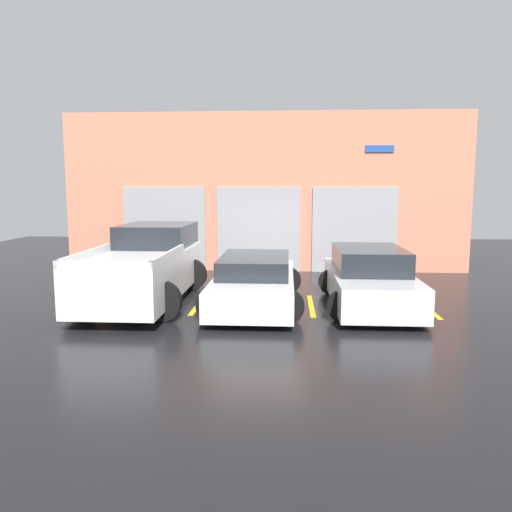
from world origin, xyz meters
The scene contains 9 objects.
ground_plane centered at (0.00, 0.00, 0.00)m, with size 28.00×28.00×0.00m, color black.
shophouse_building centered at (-0.01, 3.29, 2.54)m, with size 13.29×0.68×5.18m.
pickup_truck centered at (-2.66, -1.60, 0.86)m, with size 2.52×5.13×1.80m.
sedan_white centered at (0.00, -1.82, 0.56)m, with size 2.25×4.68×1.16m.
sedan_side centered at (2.66, -1.82, 0.64)m, with size 2.16×4.35×1.37m.
parking_stripe_far_left centered at (-4.00, -1.85, 0.00)m, with size 0.12×2.20×0.01m, color gold.
parking_stripe_left centered at (-1.33, -1.85, 0.00)m, with size 0.12×2.20×0.01m, color gold.
parking_stripe_centre centered at (1.33, -1.85, 0.00)m, with size 0.12×2.20×0.01m, color gold.
parking_stripe_right centered at (4.00, -1.85, 0.00)m, with size 0.12×2.20×0.01m, color gold.
Camera 1 is at (0.77, -13.35, 2.76)m, focal length 35.00 mm.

